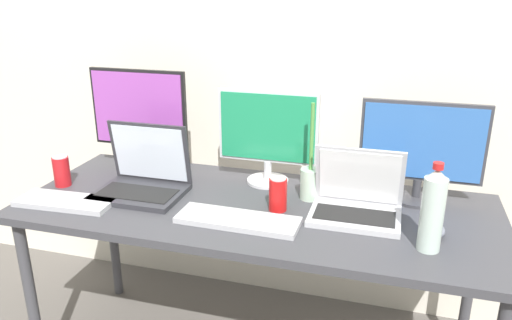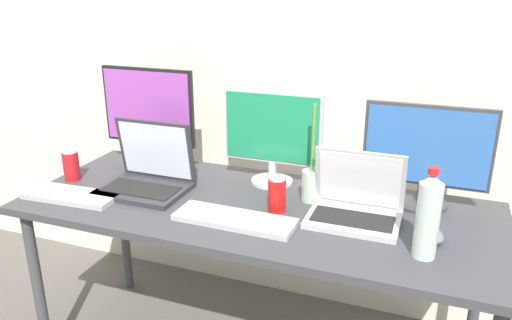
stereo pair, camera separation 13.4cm
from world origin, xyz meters
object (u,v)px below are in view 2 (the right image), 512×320
mouse_by_keyboard (433,236)px  laptop_silver (148,174)px  keyboard_aux (235,219)px  water_bottle (428,216)px  keyboard_main (71,195)px  monitor_right (426,154)px  soda_can_by_laptop (277,195)px  laptop_secondary (356,204)px  work_desk (256,220)px  monitor_left (149,113)px  soda_can_near_keyboard (71,166)px  bamboo_vase (312,183)px  monitor_center (272,134)px

mouse_by_keyboard → laptop_silver: bearing=162.3°
keyboard_aux → water_bottle: 0.64m
keyboard_main → water_bottle: (1.30, 0.03, 0.12)m
monitor_right → water_bottle: (0.03, -0.39, -0.07)m
soda_can_by_laptop → keyboard_main: bearing=-167.5°
laptop_silver → mouse_by_keyboard: laptop_silver is taller
laptop_secondary → soda_can_by_laptop: 0.28m
work_desk → laptop_silver: 0.48m
keyboard_aux → mouse_by_keyboard: mouse_by_keyboard is taller
laptop_secondary → water_bottle: bearing=-37.3°
work_desk → monitor_right: (0.58, 0.22, 0.26)m
laptop_secondary → monitor_left: bearing=167.2°
laptop_secondary → soda_can_near_keyboard: 1.19m
keyboard_aux → mouse_by_keyboard: 0.66m
laptop_secondary → keyboard_main: laptop_secondary is taller
water_bottle → soda_can_by_laptop: water_bottle is taller
mouse_by_keyboard → bamboo_vase: bearing=144.1°
monitor_center → monitor_right: monitor_center is taller
keyboard_aux → keyboard_main: bearing=-176.1°
keyboard_main → soda_can_by_laptop: (0.78, 0.17, 0.05)m
monitor_center → soda_can_near_keyboard: (-0.80, -0.27, -0.15)m
monitor_right → soda_can_by_laptop: monitor_right is taller
soda_can_by_laptop → laptop_secondary: bearing=7.5°
monitor_center → soda_can_by_laptop: size_ratio=3.28×
water_bottle → bamboo_vase: bearing=146.6°
monitor_left → keyboard_aux: 0.74m
monitor_center → keyboard_aux: 0.44m
work_desk → water_bottle: water_bottle is taller
soda_can_near_keyboard → soda_can_by_laptop: (0.91, 0.02, 0.00)m
laptop_secondary → bamboo_vase: size_ratio=0.84×
laptop_silver → bamboo_vase: size_ratio=0.89×
water_bottle → bamboo_vase: (-0.43, 0.28, -0.06)m
soda_can_by_laptop → mouse_by_keyboard: bearing=-4.0°
work_desk → keyboard_main: (-0.69, -0.19, 0.07)m
mouse_by_keyboard → soda_can_by_laptop: 0.55m
monitor_center → soda_can_by_laptop: 0.31m
water_bottle → monitor_center: bearing=147.6°
bamboo_vase → mouse_by_keyboard: bearing=-20.9°
monitor_center → laptop_secondary: 0.47m
work_desk → monitor_center: (-0.02, 0.23, 0.27)m
work_desk → keyboard_main: bearing=-164.6°
work_desk → mouse_by_keyboard: (0.63, -0.06, 0.08)m
laptop_silver → laptop_secondary: (0.83, 0.02, -0.01)m
laptop_silver → keyboard_main: size_ratio=0.92×
keyboard_main → laptop_secondary: bearing=8.3°
work_desk → monitor_left: size_ratio=4.02×
monitor_right → mouse_by_keyboard: (0.05, -0.28, -0.18)m
soda_can_by_laptop → bamboo_vase: (0.09, 0.13, 0.01)m
mouse_by_keyboard → water_bottle: (-0.02, -0.11, 0.11)m
monitor_left → bamboo_vase: (0.78, -0.12, -0.17)m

